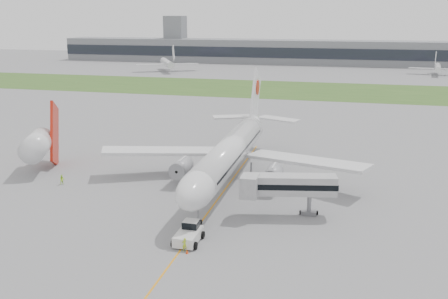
% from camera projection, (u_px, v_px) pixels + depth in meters
% --- Properties ---
extents(ground, '(600.00, 600.00, 0.00)m').
position_uv_depth(ground, '(224.00, 190.00, 83.88)').
color(ground, gray).
rests_on(ground, ground).
extents(apron_markings, '(70.00, 70.00, 0.04)m').
position_uv_depth(apron_markings, '(217.00, 201.00, 79.20)').
color(apron_markings, orange).
rests_on(apron_markings, ground).
extents(grass_strip, '(600.00, 50.00, 0.02)m').
position_uv_depth(grass_strip, '(298.00, 90.00, 196.26)').
color(grass_strip, '#30531F').
rests_on(grass_strip, ground).
extents(terminal_building, '(320.00, 22.30, 14.00)m').
position_uv_depth(terminal_building, '(317.00, 52.00, 297.34)').
color(terminal_building, slate).
rests_on(terminal_building, ground).
extents(control_tower, '(12.00, 12.00, 56.00)m').
position_uv_depth(control_tower, '(176.00, 61.00, 322.22)').
color(control_tower, slate).
rests_on(control_tower, ground).
extents(airliner, '(48.13, 53.95, 17.88)m').
position_uv_depth(airliner, '(231.00, 151.00, 86.97)').
color(airliner, silver).
rests_on(airliner, ground).
extents(pushback_tug, '(3.33, 4.92, 2.51)m').
position_uv_depth(pushback_tug, '(189.00, 233.00, 64.70)').
color(pushback_tug, silver).
rests_on(pushback_tug, ground).
extents(jet_bridge, '(13.65, 6.43, 6.39)m').
position_uv_depth(jet_bridge, '(285.00, 185.00, 71.99)').
color(jet_bridge, '#B0B0B3').
rests_on(jet_bridge, ground).
extents(safety_cone_left, '(0.43, 0.43, 0.59)m').
position_uv_depth(safety_cone_left, '(186.00, 235.00, 66.05)').
color(safety_cone_left, red).
rests_on(safety_cone_left, ground).
extents(safety_cone_right, '(0.36, 0.36, 0.50)m').
position_uv_depth(safety_cone_right, '(187.00, 252.00, 61.61)').
color(safety_cone_right, red).
rests_on(safety_cone_right, ground).
extents(ground_crew_near, '(0.77, 0.66, 1.79)m').
position_uv_depth(ground_crew_near, '(185.00, 245.00, 62.07)').
color(ground_crew_near, '#A8CB21').
rests_on(ground_crew_near, ground).
extents(ground_crew_far, '(1.07, 1.07, 1.75)m').
position_uv_depth(ground_crew_far, '(62.00, 180.00, 86.56)').
color(ground_crew_far, '#B7F328').
rests_on(ground_crew_far, ground).
extents(neighbor_aircraft, '(7.99, 16.40, 13.32)m').
position_uv_depth(neighbor_aircraft, '(40.00, 144.00, 93.25)').
color(neighbor_aircraft, '#AF190A').
rests_on(neighbor_aircraft, ground).
extents(distant_aircraft_left, '(42.31, 40.72, 12.47)m').
position_uv_depth(distant_aircraft_left, '(167.00, 71.00, 260.78)').
color(distant_aircraft_left, silver).
rests_on(distant_aircraft_left, ground).
extents(distant_aircraft_right, '(29.98, 27.27, 10.32)m').
position_uv_depth(distant_aircraft_right, '(437.00, 75.00, 245.04)').
color(distant_aircraft_right, silver).
rests_on(distant_aircraft_right, ground).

